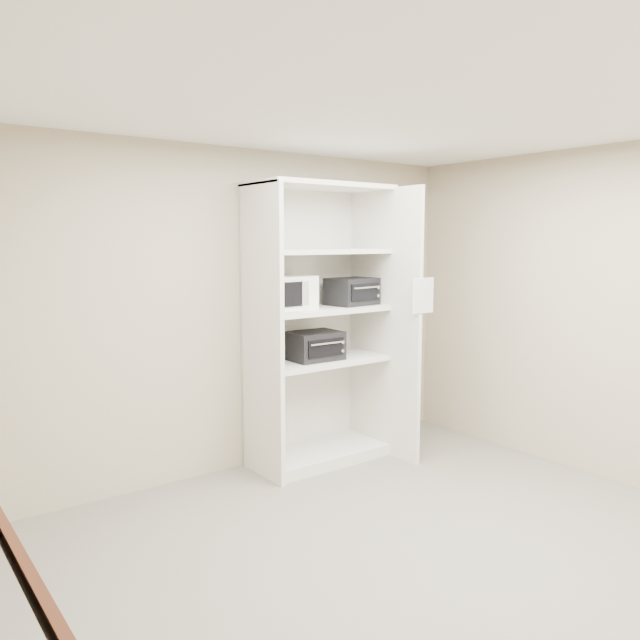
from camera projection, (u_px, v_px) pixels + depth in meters
floor at (405, 558)px, 3.84m from camera, size 4.50×4.00×0.01m
ceiling at (413, 105)px, 3.50m from camera, size 4.50×4.00×0.01m
wall_back at (240, 311)px, 5.26m from camera, size 4.50×0.02×2.70m
wall_right at (608, 315)px, 5.01m from camera, size 0.02×4.00×2.70m
shelving_unit at (324, 334)px, 5.44m from camera, size 1.24×0.92×2.42m
microwave at (284, 293)px, 5.22m from camera, size 0.48×0.38×0.28m
toaster_oven_upper at (352, 291)px, 5.56m from camera, size 0.45×0.36×0.24m
toaster_oven_lower at (314, 346)px, 5.37m from camera, size 0.45×0.34×0.25m
paper_sign at (423, 296)px, 5.24m from camera, size 0.23×0.02×0.29m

